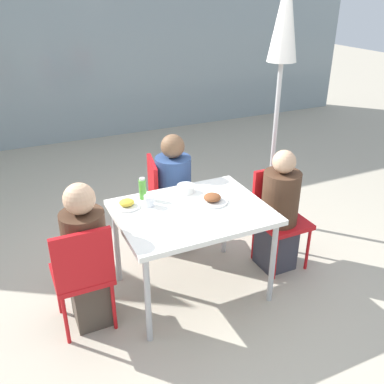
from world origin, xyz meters
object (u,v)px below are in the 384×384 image
Objects in this scene: person_far at (174,196)px; drinking_cup at (149,201)px; person_left at (87,259)px; person_right at (279,214)px; closed_umbrella at (283,44)px; bottle at (143,189)px; chair_right at (278,210)px; chair_left at (83,271)px; chair_far at (164,196)px; salad_bowl at (186,189)px.

person_far reaches higher than drinking_cup.
person_left is 1.03× the size of person_right.
bottle is at bearing -166.08° from closed_umbrella.
person_left reaches higher than chair_right.
closed_umbrella is (0.40, 0.70, 1.29)m from person_right.
closed_umbrella is (0.35, 0.62, 1.30)m from chair_right.
person_far is at bearing 36.06° from person_left.
drinking_cup is (0.60, 0.27, 0.29)m from chair_left.
person_right is 1.07m from chair_far.
person_far is at bearing 41.10° from bottle.
chair_right is 0.79× the size of person_right.
chair_far is at bearing -121.97° from person_far.
person_right reaches higher than chair_far.
chair_right is 1.00× the size of chair_far.
person_left is at bearing -148.62° from bottle.
person_left reaches higher than drinking_cup.
chair_left and chair_far have the same top height.
closed_umbrella is (1.16, -0.05, 1.30)m from chair_far.
person_left is 1.16m from chair_far.
bottle is at bearing -12.62° from chair_right.
person_right reaches higher than chair_left.
chair_left is 0.79m from bottle.
person_right is at bearing 56.00° from chair_far.
person_far is 7.69× the size of salad_bowl.
bottle is at bearing 91.23° from drinking_cup.
bottle is (-1.09, 0.33, 0.32)m from person_right.
closed_umbrella reaches higher than drinking_cup.
chair_right is (1.69, 0.08, -0.03)m from person_left.
person_right is at bearing 0.21° from person_left.
person_right reaches higher than bottle.
person_left is at bearing 58.03° from chair_left.
person_right is at bearing -119.75° from closed_umbrella.
salad_bowl is (0.35, 0.10, -0.01)m from drinking_cup.
chair_right is 1.05m from chair_far.
chair_left is 9.95× the size of drinking_cup.
chair_left is 5.98× the size of salad_bowl.
chair_far is 4.87× the size of bottle.
person_left is 1.64m from person_right.
person_right reaches higher than salad_bowl.
salad_bowl is (0.36, -0.04, -0.05)m from bottle.
bottle is at bearing -37.93° from person_far.
bottle is (0.59, 0.41, 0.33)m from chair_left.
chair_far is (0.93, 0.83, 0.00)m from chair_left.
person_left is 12.92× the size of drinking_cup.
chair_right is at bearing 61.33° from person_far.
chair_far is 9.95× the size of drinking_cup.
person_left is at bearing -160.72° from drinking_cup.
chair_far is 0.10m from person_far.
closed_umbrella reaches higher than chair_far.
person_far is 1.68m from closed_umbrella.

